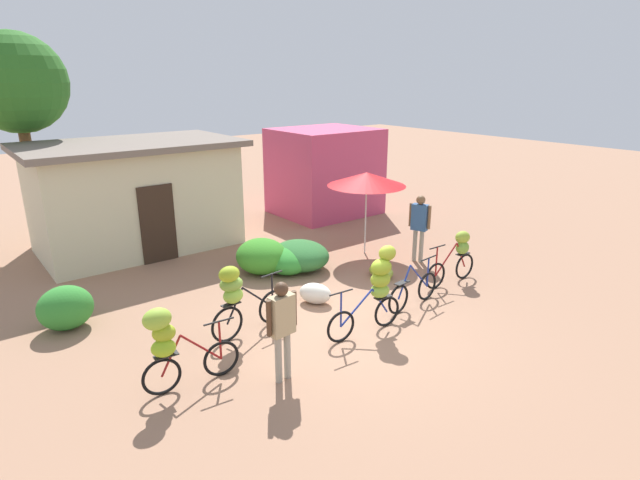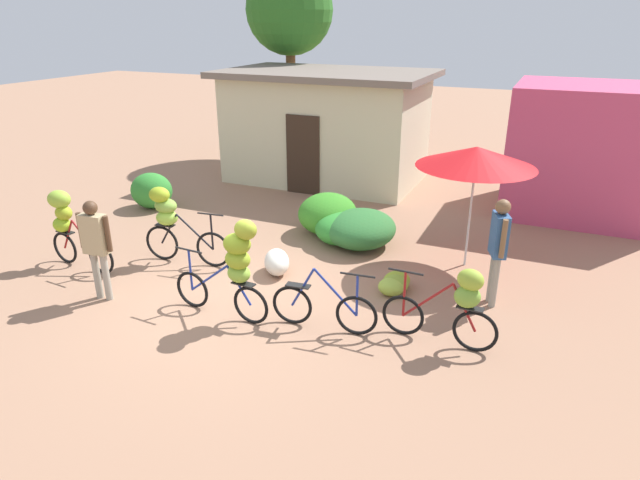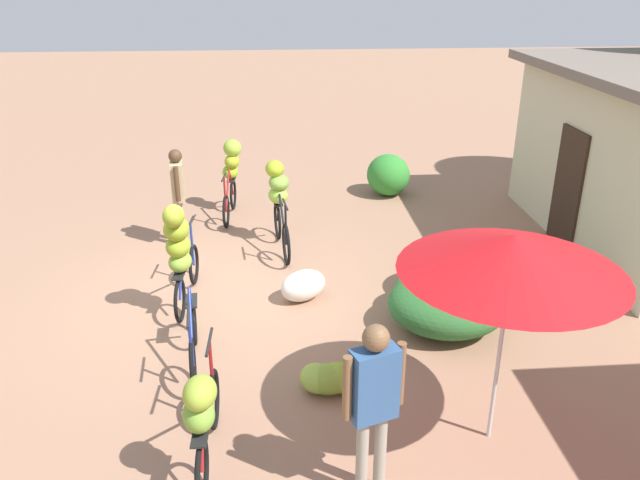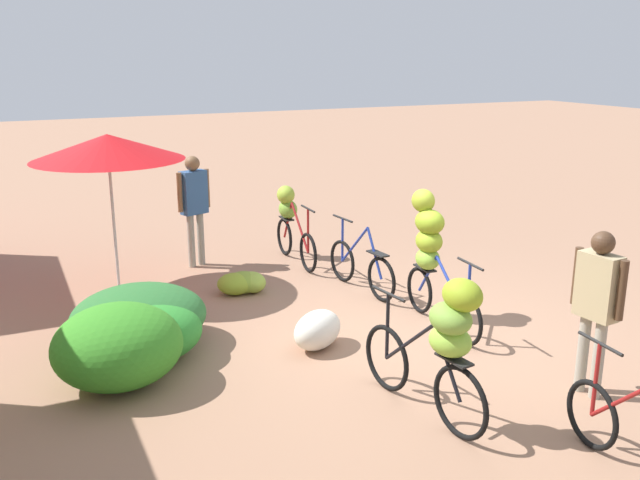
# 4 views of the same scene
# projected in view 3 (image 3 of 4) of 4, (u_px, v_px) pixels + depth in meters

# --- Properties ---
(ground_plane) EXTENTS (60.00, 60.00, 0.00)m
(ground_plane) POSITION_uv_depth(u_px,v_px,m) (212.00, 299.00, 8.98)
(ground_plane) COLOR #9C7258
(hedge_bush_front_left) EXTENTS (1.01, 0.88, 0.85)m
(hedge_bush_front_left) POSITION_uv_depth(u_px,v_px,m) (388.00, 175.00, 12.99)
(hedge_bush_front_left) COLOR #30862F
(hedge_bush_front_left) RESTS_ON ground
(hedge_bush_front_right) EXTENTS (1.22, 1.31, 0.85)m
(hedge_bush_front_right) POSITION_uv_depth(u_px,v_px,m) (457.00, 269.00, 8.93)
(hedge_bush_front_right) COLOR #378A25
(hedge_bush_front_right) RESTS_ON ground
(hedge_bush_mid) EXTENTS (1.03, 1.21, 0.63)m
(hedge_bush_mid) POSITION_uv_depth(u_px,v_px,m) (438.00, 291.00, 8.52)
(hedge_bush_mid) COLOR #308C30
(hedge_bush_mid) RESTS_ON ground
(hedge_bush_by_door) EXTENTS (1.37, 1.54, 0.71)m
(hedge_bush_by_door) POSITION_uv_depth(u_px,v_px,m) (447.00, 304.00, 8.12)
(hedge_bush_by_door) COLOR #2E6D31
(hedge_bush_by_door) RESTS_ON ground
(market_umbrella) EXTENTS (2.06, 2.06, 2.21)m
(market_umbrella) POSITION_uv_depth(u_px,v_px,m) (513.00, 254.00, 5.54)
(market_umbrella) COLOR beige
(market_umbrella) RESTS_ON ground
(bicycle_leftmost) EXTENTS (1.55, 0.44, 1.40)m
(bicycle_leftmost) POSITION_uv_depth(u_px,v_px,m) (231.00, 170.00, 11.86)
(bicycle_leftmost) COLOR black
(bicycle_leftmost) RESTS_ON ground
(bicycle_near_pile) EXTENTS (1.73, 0.43, 1.44)m
(bicycle_near_pile) POSITION_uv_depth(u_px,v_px,m) (279.00, 197.00, 10.43)
(bicycle_near_pile) COLOR black
(bicycle_near_pile) RESTS_ON ground
(bicycle_center_loaded) EXTENTS (1.70, 0.38, 1.64)m
(bicycle_center_loaded) POSITION_uv_depth(u_px,v_px,m) (180.00, 248.00, 8.29)
(bicycle_center_loaded) COLOR black
(bicycle_center_loaded) RESTS_ON ground
(bicycle_by_shop) EXTENTS (1.60, 0.23, 0.97)m
(bicycle_by_shop) POSITION_uv_depth(u_px,v_px,m) (193.00, 340.00, 7.36)
(bicycle_by_shop) COLOR black
(bicycle_by_shop) RESTS_ON ground
(bicycle_rightmost) EXTENTS (1.63, 0.37, 1.20)m
(bicycle_rightmost) POSITION_uv_depth(u_px,v_px,m) (203.00, 415.00, 5.60)
(bicycle_rightmost) COLOR black
(bicycle_rightmost) RESTS_ON ground
(banana_pile_on_ground) EXTENTS (0.58, 0.79, 0.30)m
(banana_pile_on_ground) POSITION_uv_depth(u_px,v_px,m) (328.00, 378.00, 6.99)
(banana_pile_on_ground) COLOR olive
(banana_pile_on_ground) RESTS_ON ground
(produce_sack) EXTENTS (0.74, 0.83, 0.44)m
(produce_sack) POSITION_uv_depth(u_px,v_px,m) (303.00, 285.00, 8.89)
(produce_sack) COLOR silver
(produce_sack) RESTS_ON ground
(person_vendor) EXTENTS (0.58, 0.24, 1.67)m
(person_vendor) POSITION_uv_depth(u_px,v_px,m) (178.00, 187.00, 10.38)
(person_vendor) COLOR gray
(person_vendor) RESTS_ON ground
(person_bystander) EXTENTS (0.32, 0.55, 1.75)m
(person_bystander) POSITION_uv_depth(u_px,v_px,m) (374.00, 394.00, 5.24)
(person_bystander) COLOR gray
(person_bystander) RESTS_ON ground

